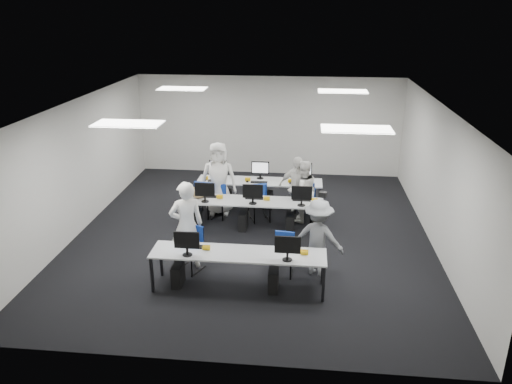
# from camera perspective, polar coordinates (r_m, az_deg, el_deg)

# --- Properties ---
(room) EXTENTS (9.00, 9.02, 3.00)m
(room) POSITION_cam_1_polar(r_m,az_deg,el_deg) (11.04, -0.39, 2.34)
(room) COLOR black
(room) RESTS_ON ground
(ceiling_panels) EXTENTS (5.20, 4.60, 0.02)m
(ceiling_panels) POSITION_cam_1_polar(r_m,az_deg,el_deg) (10.67, -0.41, 9.94)
(ceiling_panels) COLOR white
(ceiling_panels) RESTS_ON room
(desk_front) EXTENTS (3.20, 0.70, 0.73)m
(desk_front) POSITION_cam_1_polar(r_m,az_deg,el_deg) (9.16, -2.04, -7.23)
(desk_front) COLOR #BABDBE
(desk_front) RESTS_ON ground
(desk_mid) EXTENTS (3.20, 0.70, 0.73)m
(desk_mid) POSITION_cam_1_polar(r_m,az_deg,el_deg) (11.51, -0.27, -1.23)
(desk_mid) COLOR #BABDBE
(desk_mid) RESTS_ON ground
(desk_back) EXTENTS (3.20, 0.70, 0.73)m
(desk_back) POSITION_cam_1_polar(r_m,az_deg,el_deg) (12.81, 0.40, 1.08)
(desk_back) COLOR #BABDBE
(desk_back) RESTS_ON ground
(equipment_front) EXTENTS (2.51, 0.41, 1.19)m
(equipment_front) POSITION_cam_1_polar(r_m,az_deg,el_deg) (9.33, -3.21, -8.98)
(equipment_front) COLOR #0D46AF
(equipment_front) RESTS_ON desk_front
(equipment_mid) EXTENTS (2.91, 0.41, 1.19)m
(equipment_mid) POSITION_cam_1_polar(r_m,az_deg,el_deg) (11.64, -1.22, -2.70)
(equipment_mid) COLOR white
(equipment_mid) RESTS_ON desk_mid
(equipment_back) EXTENTS (2.91, 0.41, 1.19)m
(equipment_back) POSITION_cam_1_polar(r_m,az_deg,el_deg) (12.93, 1.25, -0.27)
(equipment_back) COLOR white
(equipment_back) RESTS_ON desk_back
(chair_0) EXTENTS (0.59, 0.61, 0.90)m
(chair_0) POSITION_cam_1_polar(r_m,az_deg,el_deg) (10.04, -7.56, -7.33)
(chair_0) COLOR navy
(chair_0) RESTS_ON ground
(chair_1) EXTENTS (0.45, 0.48, 0.82)m
(chair_1) POSITION_cam_1_polar(r_m,az_deg,el_deg) (9.85, 3.11, -7.91)
(chair_1) COLOR navy
(chair_1) RESTS_ON ground
(chair_2) EXTENTS (0.43, 0.46, 0.82)m
(chair_2) POSITION_cam_1_polar(r_m,az_deg,el_deg) (12.39, -4.46, -1.77)
(chair_2) COLOR navy
(chair_2) RESTS_ON ground
(chair_3) EXTENTS (0.55, 0.57, 0.87)m
(chair_3) POSITION_cam_1_polar(r_m,az_deg,el_deg) (12.20, 0.48, -1.98)
(chair_3) COLOR navy
(chair_3) RESTS_ON ground
(chair_4) EXTENTS (0.50, 0.54, 0.92)m
(chair_4) POSITION_cam_1_polar(r_m,az_deg,el_deg) (12.21, 5.49, -2.00)
(chair_4) COLOR navy
(chair_4) RESTS_ON ground
(chair_5) EXTENTS (0.55, 0.58, 0.95)m
(chair_5) POSITION_cam_1_polar(r_m,az_deg,el_deg) (12.50, -5.65, -1.39)
(chair_5) COLOR navy
(chair_5) RESTS_ON ground
(chair_6) EXTENTS (0.52, 0.55, 0.87)m
(chair_6) POSITION_cam_1_polar(r_m,az_deg,el_deg) (12.49, 0.10, -1.44)
(chair_6) COLOR navy
(chair_6) RESTS_ON ground
(chair_7) EXTENTS (0.52, 0.54, 0.82)m
(chair_7) POSITION_cam_1_polar(r_m,az_deg,el_deg) (12.38, 5.62, -1.82)
(chair_7) COLOR navy
(chair_7) RESTS_ON ground
(handbag) EXTENTS (0.42, 0.32, 0.30)m
(handbag) POSITION_cam_1_polar(r_m,az_deg,el_deg) (11.67, -6.60, -0.01)
(handbag) COLOR #A58355
(handbag) RESTS_ON desk_mid
(student_0) EXTENTS (0.78, 0.66, 1.82)m
(student_0) POSITION_cam_1_polar(r_m,az_deg,el_deg) (9.87, -7.94, -3.82)
(student_0) COLOR white
(student_0) RESTS_ON ground
(student_1) EXTENTS (0.92, 0.83, 1.54)m
(student_1) POSITION_cam_1_polar(r_m,az_deg,el_deg) (12.00, 5.36, 0.05)
(student_1) COLOR white
(student_1) RESTS_ON ground
(student_2) EXTENTS (0.94, 0.66, 1.84)m
(student_2) POSITION_cam_1_polar(r_m,az_deg,el_deg) (12.41, -4.30, 1.53)
(student_2) COLOR white
(student_2) RESTS_ON ground
(student_3) EXTENTS (1.00, 0.69, 1.57)m
(student_3) POSITION_cam_1_polar(r_m,az_deg,el_deg) (12.19, 4.67, 0.50)
(student_3) COLOR white
(student_3) RESTS_ON ground
(photographer) EXTENTS (1.12, 0.83, 1.54)m
(photographer) POSITION_cam_1_polar(r_m,az_deg,el_deg) (9.68, 7.11, -5.21)
(photographer) COLOR slate
(photographer) RESTS_ON ground
(dslr_camera) EXTENTS (0.18, 0.21, 0.10)m
(dslr_camera) POSITION_cam_1_polar(r_m,az_deg,el_deg) (9.52, 7.62, -0.30)
(dslr_camera) COLOR black
(dslr_camera) RESTS_ON photographer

